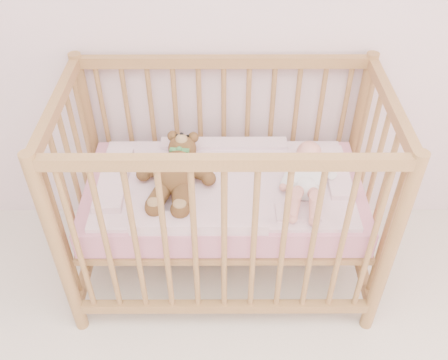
{
  "coord_description": "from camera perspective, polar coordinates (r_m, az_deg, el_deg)",
  "views": [
    {
      "loc": [
        0.01,
        -0.04,
        2.01
      ],
      "look_at": [
        0.02,
        1.55,
        0.62
      ],
      "focal_mm": 40.0,
      "sensor_mm": 36.0,
      "label": 1
    }
  ],
  "objects": [
    {
      "name": "crib",
      "position": [
        2.23,
        -0.0,
        -1.48
      ],
      "size": [
        1.36,
        0.76,
        1.0
      ],
      "primitive_type": null,
      "color": "#AB7948",
      "rests_on": "floor"
    },
    {
      "name": "mattress",
      "position": [
        2.24,
        -0.0,
        -1.76
      ],
      "size": [
        1.22,
        0.62,
        0.13
      ],
      "primitive_type": "cube",
      "color": "pink",
      "rests_on": "crib"
    },
    {
      "name": "blanket",
      "position": [
        2.19,
        -0.0,
        -0.32
      ],
      "size": [
        1.1,
        0.58,
        0.06
      ],
      "primitive_type": null,
      "color": "#FAACBD",
      "rests_on": "mattress"
    },
    {
      "name": "baby",
      "position": [
        2.15,
        9.51,
        0.84
      ],
      "size": [
        0.33,
        0.54,
        0.12
      ],
      "primitive_type": null,
      "rotation": [
        0.0,
        0.0,
        -0.18
      ],
      "color": "white",
      "rests_on": "blanket"
    },
    {
      "name": "teddy_bear",
      "position": [
        2.12,
        -5.57,
        1.03
      ],
      "size": [
        0.41,
        0.54,
        0.14
      ],
      "primitive_type": null,
      "rotation": [
        0.0,
        0.0,
        -0.1
      ],
      "color": "brown",
      "rests_on": "blanket"
    }
  ]
}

